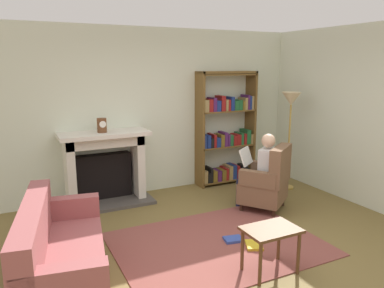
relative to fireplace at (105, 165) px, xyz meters
name	(u,v)px	position (x,y,z in m)	size (l,w,h in m)	color
ground	(231,256)	(0.86, -2.30, -0.59)	(14.00, 14.00, 0.00)	brown
back_wall	(151,112)	(0.86, 0.25, 0.76)	(5.60, 0.10, 2.70)	silver
side_wall_right	(329,112)	(3.51, -1.05, 0.76)	(0.10, 5.20, 2.70)	silver
area_rug	(218,244)	(0.86, -2.00, -0.59)	(2.40, 1.80, 0.01)	brown
fireplace	(105,165)	(0.00, 0.00, 0.00)	(1.36, 0.64, 1.13)	#4C4742
mantel_clock	(102,125)	(-0.03, -0.10, 0.64)	(0.14, 0.14, 0.21)	brown
bookshelf	(226,131)	(2.20, 0.04, 0.35)	(1.09, 0.32, 2.00)	brown
armchair_reading	(268,182)	(2.08, -1.35, -0.17)	(0.88, 0.88, 0.97)	#331E14
seated_reader	(261,168)	(2.01, -1.26, 0.03)	(0.56, 0.59, 1.14)	silver
sofa_floral	(60,257)	(-0.93, -2.10, -0.27)	(1.00, 1.80, 0.85)	#9B5152
side_table	(271,236)	(1.04, -2.76, -0.19)	(0.56, 0.39, 0.49)	brown
scattered_books	(244,242)	(1.14, -2.14, -0.57)	(0.40, 0.48, 0.03)	#334CA5
floor_lamp	(291,107)	(2.99, -0.72, 0.82)	(0.32, 0.32, 1.67)	#B7933F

